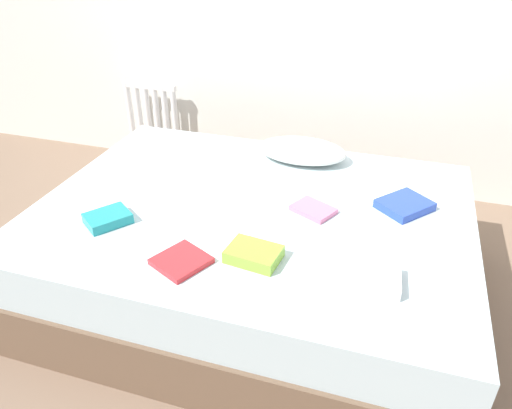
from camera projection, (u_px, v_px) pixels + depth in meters
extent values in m
plane|color=#7F6651|center=(253.00, 289.00, 2.49)|extent=(8.00, 8.00, 0.00)
cube|color=brown|center=(253.00, 268.00, 2.42)|extent=(2.00, 1.50, 0.28)
cube|color=silver|center=(253.00, 226.00, 2.29)|extent=(1.96, 1.46, 0.22)
cylinder|color=white|center=(131.00, 116.00, 3.64)|extent=(0.04, 0.04, 0.52)
cylinder|color=white|center=(139.00, 117.00, 3.62)|extent=(0.04, 0.04, 0.52)
cylinder|color=white|center=(148.00, 118.00, 3.60)|extent=(0.04, 0.04, 0.52)
cylinder|color=white|center=(157.00, 119.00, 3.58)|extent=(0.04, 0.04, 0.52)
cylinder|color=white|center=(166.00, 120.00, 3.56)|extent=(0.04, 0.04, 0.52)
cylinder|color=white|center=(175.00, 121.00, 3.54)|extent=(0.04, 0.04, 0.52)
cube|color=white|center=(149.00, 86.00, 3.47)|extent=(0.41, 0.04, 0.04)
cube|color=white|center=(156.00, 148.00, 3.71)|extent=(0.41, 0.04, 0.04)
ellipsoid|color=white|center=(302.00, 151.00, 2.63)|extent=(0.48, 0.28, 0.11)
cube|color=teal|center=(108.00, 218.00, 2.11)|extent=(0.22, 0.23, 0.04)
cube|color=white|center=(373.00, 279.00, 1.75)|extent=(0.20, 0.17, 0.05)
cube|color=#8CC638|center=(254.00, 254.00, 1.88)|extent=(0.22, 0.17, 0.05)
cube|color=#2847B7|center=(405.00, 205.00, 2.20)|extent=(0.28, 0.28, 0.04)
cube|color=pink|center=(313.00, 209.00, 2.19)|extent=(0.22, 0.20, 0.02)
cube|color=red|center=(181.00, 261.00, 1.87)|extent=(0.24, 0.25, 0.02)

